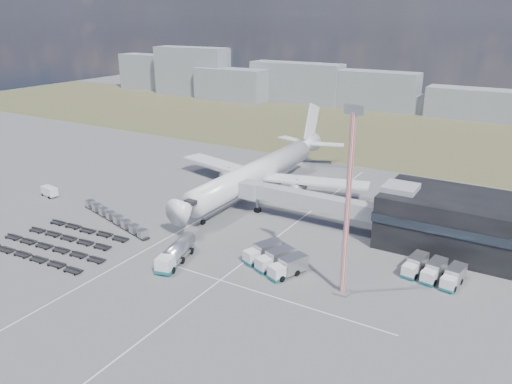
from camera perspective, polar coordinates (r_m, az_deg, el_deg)
The scene contains 16 objects.
ground at distance 96.68m, azimuth -9.25°, elevation -5.49°, with size 420.00×420.00×0.00m, color #565659.
grass_strip at distance 189.82m, azimuth 12.49°, elevation 6.84°, with size 420.00×90.00×0.01m, color brown.
lane_markings at distance 93.42m, azimuth -3.42°, elevation -6.18°, with size 47.12×110.00×0.01m.
terminal at distance 97.45m, azimuth 22.89°, elevation -3.29°, with size 30.40×16.40×11.00m.
jet_bridge at distance 102.54m, azimuth 4.83°, elevation -0.73°, with size 30.30×3.80×7.05m.
airliner at distance 119.52m, azimuth 0.52°, elevation 2.45°, with size 51.59×64.53×17.62m.
skyline at distance 230.08m, azimuth 12.66°, elevation 11.47°, with size 306.11×25.86×25.65m.
fuel_tanker at distance 87.94m, azimuth -9.12°, elevation -6.87°, with size 5.26×11.28×3.54m.
pushback_tug at distance 91.46m, azimuth -8.83°, elevation -6.53°, with size 2.89×1.63×1.34m, color white.
utility_van at distance 127.30m, azimuth -22.54°, elevation 0.04°, with size 4.40×1.99×2.34m, color white.
catering_truck at distance 119.48m, azimuth 1.51°, elevation 0.43°, with size 4.46×6.06×2.58m.
service_trucks_near at distance 85.30m, azimuth 2.16°, elevation -7.67°, with size 11.21×9.97×2.82m.
service_trucks_far at distance 86.87m, azimuth 19.65°, elevation -8.47°, with size 9.38×7.63×2.59m.
uld_row at distance 107.19m, azimuth -15.87°, elevation -2.85°, with size 23.96×8.21×1.65m.
baggage_dollies at distance 100.67m, azimuth -21.69°, elevation -5.42°, with size 25.51×16.21×0.76m.
floodlight_mast at distance 73.42m, azimuth 10.44°, elevation -1.47°, with size 2.73×2.25×29.18m.
Camera 1 is at (57.40, -66.29, 40.72)m, focal length 35.00 mm.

